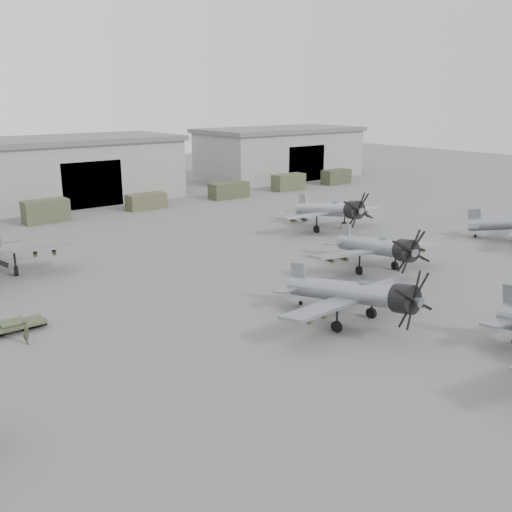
{
  "coord_description": "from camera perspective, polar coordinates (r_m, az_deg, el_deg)",
  "views": [
    {
      "loc": [
        -29.29,
        -15.43,
        13.99
      ],
      "look_at": [
        -3.71,
        16.59,
        2.5
      ],
      "focal_mm": 40.0,
      "sensor_mm": 36.0,
      "label": 1
    }
  ],
  "objects": [
    {
      "name": "aircraft_far_1",
      "position": [
        61.75,
        7.6,
        4.57
      ],
      "size": [
        12.49,
        11.24,
        4.96
      ],
      "rotation": [
        0.0,
        0.0,
        -0.16
      ],
      "color": "#9A9CA2",
      "rests_on": "ground"
    },
    {
      "name": "support_truck_7",
      "position": [
        96.16,
        8.03,
        7.85
      ],
      "size": [
        5.11,
        2.2,
        2.36
      ],
      "primitive_type": "cube",
      "color": "#393F29",
      "rests_on": "ground"
    },
    {
      "name": "support_truck_6",
      "position": [
        88.83,
        3.27,
        7.39
      ],
      "size": [
        5.34,
        2.2,
        2.5
      ],
      "primitive_type": "cube",
      "color": "#44482F",
      "rests_on": "ground"
    },
    {
      "name": "ground",
      "position": [
        35.94,
        21.89,
        -8.45
      ],
      "size": [
        220.0,
        220.0,
        0.0
      ],
      "primitive_type": "plane",
      "color": "#565653",
      "rests_on": "ground"
    },
    {
      "name": "aircraft_mid_1",
      "position": [
        36.26,
        10.1,
        -3.76
      ],
      "size": [
        11.48,
        10.33,
        4.59
      ],
      "rotation": [
        0.0,
        0.0,
        0.05
      ],
      "color": "gray",
      "rests_on": "ground"
    },
    {
      "name": "support_truck_5",
      "position": [
        81.78,
        -2.72,
        6.58
      ],
      "size": [
        5.84,
        2.2,
        2.23
      ],
      "primitive_type": "cube",
      "color": "#3D402A",
      "rests_on": "ground"
    },
    {
      "name": "support_truck_4",
      "position": [
        74.96,
        -10.92,
        5.39
      ],
      "size": [
        5.02,
        2.2,
        1.99
      ],
      "primitive_type": "cube",
      "color": "#4B4A31",
      "rests_on": "ground"
    },
    {
      "name": "hangar_right",
      "position": [
        103.0,
        2.41,
        10.29
      ],
      "size": [
        29.0,
        14.8,
        8.7
      ],
      "color": "gray",
      "rests_on": "ground"
    },
    {
      "name": "hangar_center",
      "position": [
        83.3,
        -17.96,
        8.28
      ],
      "size": [
        29.0,
        14.8,
        8.7
      ],
      "color": "gray",
      "rests_on": "ground"
    },
    {
      "name": "support_truck_3",
      "position": [
        69.98,
        -20.27,
        4.23
      ],
      "size": [
        5.06,
        2.2,
        2.58
      ],
      "primitive_type": "cube",
      "color": "#41472E",
      "rests_on": "ground"
    },
    {
      "name": "ground_crew",
      "position": [
        36.14,
        -22.01,
        -7.01
      ],
      "size": [
        0.41,
        0.58,
        1.53
      ],
      "primitive_type": "imported",
      "rotation": [
        0.0,
        0.0,
        1.49
      ],
      "color": "#3E422B",
      "rests_on": "ground"
    },
    {
      "name": "aircraft_mid_2",
      "position": [
        47.54,
        12.23,
        0.83
      ],
      "size": [
        11.63,
        10.47,
        4.64
      ],
      "rotation": [
        0.0,
        0.0,
        -0.28
      ],
      "color": "gray",
      "rests_on": "ground"
    }
  ]
}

